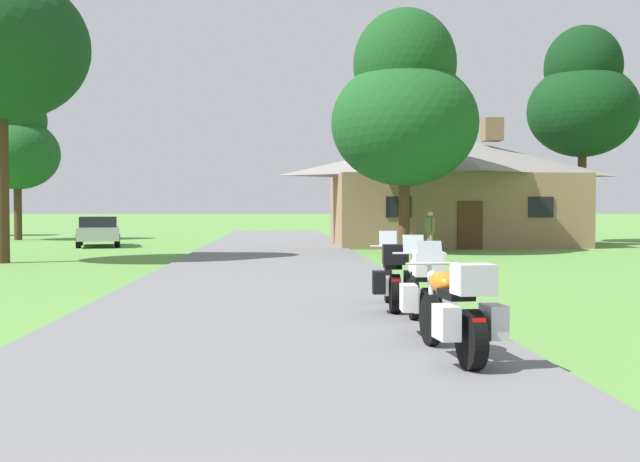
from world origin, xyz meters
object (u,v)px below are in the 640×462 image
(motorcycle_white_second_in_row, at_px, (423,291))
(bystander_olive_shirt_near_lodge, at_px, (430,230))
(tree_by_lodge_front, at_px, (405,106))
(tree_right_of_lodge, at_px, (583,98))
(tree_left_far, at_px, (17,144))
(motorcycle_orange_nearest_to_camera, at_px, (457,312))
(parked_silver_suv_far_left, at_px, (98,230))
(tree_left_near, at_px, (0,25))
(motorcycle_red_farthest_in_row, at_px, (393,277))

(motorcycle_white_second_in_row, distance_m, bystander_olive_shirt_near_lodge, 18.64)
(tree_by_lodge_front, height_order, tree_right_of_lodge, tree_right_of_lodge)
(tree_left_far, relative_size, tree_right_of_lodge, 0.75)
(motorcycle_orange_nearest_to_camera, height_order, parked_silver_suv_far_left, parked_silver_suv_far_left)
(motorcycle_white_second_in_row, bearing_deg, tree_right_of_lodge, 66.27)
(tree_left_far, bearing_deg, motorcycle_white_second_in_row, -63.15)
(tree_left_near, height_order, tree_left_far, tree_left_near)
(tree_left_far, xyz_separation_m, tree_right_of_lodge, (30.44, -4.98, 2.12))
(tree_left_near, xyz_separation_m, tree_by_lodge_front, (13.88, 4.63, -1.85))
(tree_left_near, bearing_deg, motorcycle_orange_nearest_to_camera, -56.81)
(tree_left_far, xyz_separation_m, tree_by_lodge_front, (19.65, -13.92, 0.42))
(parked_silver_suv_far_left, bearing_deg, tree_left_near, -105.34)
(motorcycle_orange_nearest_to_camera, bearing_deg, tree_left_near, 117.46)
(motorcycle_orange_nearest_to_camera, distance_m, motorcycle_white_second_in_row, 2.19)
(tree_by_lodge_front, bearing_deg, motorcycle_red_farthest_in_row, -100.10)
(tree_by_lodge_front, bearing_deg, tree_left_near, -161.56)
(motorcycle_white_second_in_row, relative_size, tree_by_lodge_front, 0.22)
(motorcycle_orange_nearest_to_camera, xyz_separation_m, tree_left_near, (-10.92, 16.69, 7.05))
(motorcycle_white_second_in_row, bearing_deg, tree_left_near, 129.37)
(tree_left_near, bearing_deg, tree_by_lodge_front, 18.44)
(tree_by_lodge_front, relative_size, parked_silver_suv_far_left, 1.96)
(bystander_olive_shirt_near_lodge, relative_size, tree_by_lodge_front, 0.17)
(motorcycle_orange_nearest_to_camera, height_order, tree_left_near, tree_left_near)
(bystander_olive_shirt_near_lodge, xyz_separation_m, tree_left_near, (-14.73, -3.74, 6.72))
(motorcycle_white_second_in_row, bearing_deg, tree_left_far, 119.15)
(tree_left_near, bearing_deg, motorcycle_red_farthest_in_row, -48.73)
(motorcycle_orange_nearest_to_camera, relative_size, bystander_olive_shirt_near_lodge, 1.25)
(motorcycle_orange_nearest_to_camera, bearing_deg, parked_silver_suv_far_left, 104.97)
(motorcycle_orange_nearest_to_camera, relative_size, parked_silver_suv_far_left, 0.43)
(tree_right_of_lodge, distance_m, parked_silver_suv_far_left, 25.24)
(tree_left_near, distance_m, parked_silver_suv_far_left, 12.90)
(tree_left_far, bearing_deg, parked_silver_suv_far_left, -50.71)
(bystander_olive_shirt_near_lodge, bearing_deg, motorcycle_orange_nearest_to_camera, 149.89)
(tree_left_far, distance_m, tree_by_lodge_front, 24.09)
(motorcycle_orange_nearest_to_camera, relative_size, motorcycle_white_second_in_row, 1.00)
(bystander_olive_shirt_near_lodge, distance_m, tree_left_far, 25.68)
(tree_by_lodge_front, relative_size, tree_right_of_lodge, 0.86)
(tree_left_near, bearing_deg, tree_right_of_lodge, 28.81)
(motorcycle_orange_nearest_to_camera, distance_m, tree_left_near, 21.16)
(tree_left_near, distance_m, tree_right_of_lodge, 28.16)
(parked_silver_suv_far_left, bearing_deg, motorcycle_orange_nearest_to_camera, -82.05)
(motorcycle_red_farthest_in_row, relative_size, tree_left_far, 0.25)
(motorcycle_white_second_in_row, xyz_separation_m, tree_by_lodge_front, (2.92, 19.14, 5.20))
(bystander_olive_shirt_near_lodge, height_order, tree_left_near, tree_left_near)
(motorcycle_red_farthest_in_row, bearing_deg, tree_left_near, 135.08)
(motorcycle_orange_nearest_to_camera, xyz_separation_m, tree_right_of_lodge, (13.75, 30.27, 6.90))
(tree_left_near, distance_m, tree_by_lodge_front, 14.75)
(motorcycle_orange_nearest_to_camera, bearing_deg, motorcycle_red_farthest_in_row, 85.14)
(motorcycle_red_farthest_in_row, distance_m, tree_left_far, 35.43)
(tree_left_near, relative_size, tree_left_far, 1.34)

